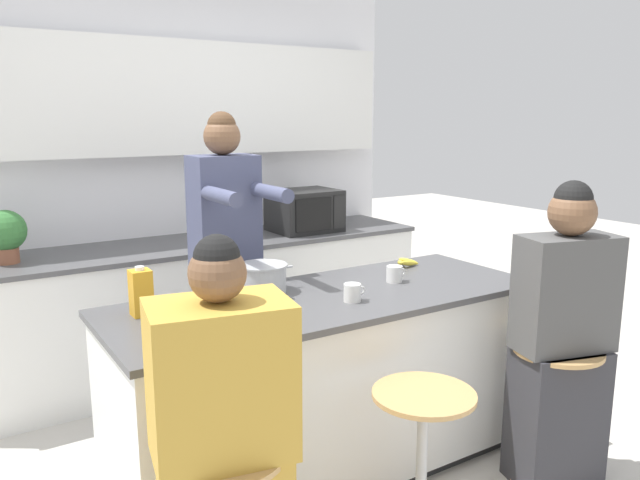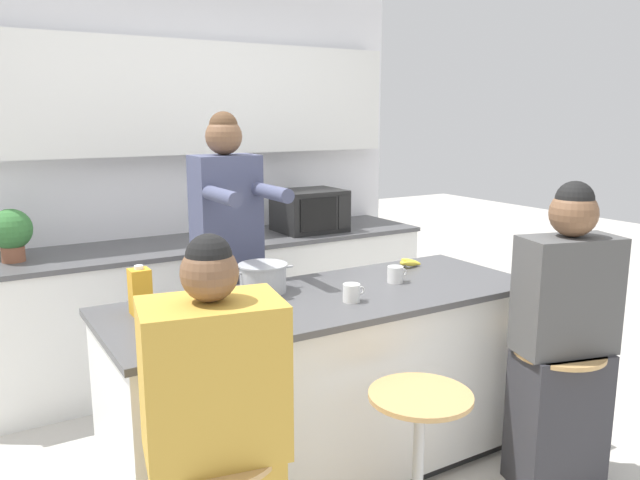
% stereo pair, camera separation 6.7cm
% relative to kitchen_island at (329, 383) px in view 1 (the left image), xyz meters
% --- Properties ---
extents(ground_plane, '(16.00, 16.00, 0.00)m').
position_rel_kitchen_island_xyz_m(ground_plane, '(0.00, 0.00, -0.45)').
color(ground_plane, beige).
extents(wall_back, '(3.30, 0.22, 2.70)m').
position_rel_kitchen_island_xyz_m(wall_back, '(0.00, 1.84, 1.09)').
color(wall_back, white).
rests_on(wall_back, ground_plane).
extents(back_counter, '(3.07, 0.69, 0.89)m').
position_rel_kitchen_island_xyz_m(back_counter, '(0.00, 1.51, -0.00)').
color(back_counter, white).
rests_on(back_counter, ground_plane).
extents(kitchen_island, '(2.08, 0.78, 0.89)m').
position_rel_kitchen_island_xyz_m(kitchen_island, '(0.00, 0.00, 0.00)').
color(kitchen_island, black).
rests_on(kitchen_island, ground_plane).
extents(bar_stool_center, '(0.40, 0.40, 0.66)m').
position_rel_kitchen_island_xyz_m(bar_stool_center, '(0.00, -0.67, -0.07)').
color(bar_stool_center, tan).
rests_on(bar_stool_center, ground_plane).
extents(bar_stool_rightmost, '(0.40, 0.40, 0.66)m').
position_rel_kitchen_island_xyz_m(bar_stool_rightmost, '(0.83, -0.65, -0.07)').
color(bar_stool_rightmost, tan).
rests_on(bar_stool_rightmost, ground_plane).
extents(person_cooking, '(0.34, 0.56, 1.73)m').
position_rel_kitchen_island_xyz_m(person_cooking, '(-0.25, 0.59, 0.43)').
color(person_cooking, '#383842').
rests_on(person_cooking, ground_plane).
extents(person_wrapped_blanket, '(0.48, 0.36, 1.37)m').
position_rel_kitchen_island_xyz_m(person_wrapped_blanket, '(-0.83, -0.66, 0.20)').
color(person_wrapped_blanket, gold).
rests_on(person_wrapped_blanket, ground_plane).
extents(person_seated_near, '(0.48, 0.36, 1.44)m').
position_rel_kitchen_island_xyz_m(person_seated_near, '(0.84, -0.66, 0.21)').
color(person_seated_near, '#333338').
rests_on(person_seated_near, ground_plane).
extents(cooking_pot, '(0.32, 0.24, 0.14)m').
position_rel_kitchen_island_xyz_m(cooking_pot, '(-0.23, 0.21, 0.51)').
color(cooking_pot, '#B7BABC').
rests_on(cooking_pot, kitchen_island).
extents(fruit_bowl, '(0.19, 0.19, 0.06)m').
position_rel_kitchen_island_xyz_m(fruit_bowl, '(-0.48, -0.24, 0.47)').
color(fruit_bowl, silver).
rests_on(fruit_bowl, kitchen_island).
extents(coffee_cup_near, '(0.11, 0.08, 0.08)m').
position_rel_kitchen_island_xyz_m(coffee_cup_near, '(0.41, 0.02, 0.48)').
color(coffee_cup_near, white).
rests_on(coffee_cup_near, kitchen_island).
extents(coffee_cup_far, '(0.11, 0.08, 0.08)m').
position_rel_kitchen_island_xyz_m(coffee_cup_far, '(0.03, -0.14, 0.48)').
color(coffee_cup_far, white).
rests_on(coffee_cup_far, kitchen_island).
extents(banana_bunch, '(0.16, 0.11, 0.05)m').
position_rel_kitchen_island_xyz_m(banana_bunch, '(0.67, 0.24, 0.46)').
color(banana_bunch, yellow).
rests_on(banana_bunch, kitchen_island).
extents(juice_carton, '(0.08, 0.08, 0.21)m').
position_rel_kitchen_island_xyz_m(juice_carton, '(-0.83, 0.17, 0.54)').
color(juice_carton, gold).
rests_on(juice_carton, kitchen_island).
extents(microwave, '(0.46, 0.39, 0.30)m').
position_rel_kitchen_island_xyz_m(microwave, '(0.75, 1.46, 0.59)').
color(microwave, black).
rests_on(microwave, back_counter).
extents(potted_plant, '(0.23, 0.23, 0.30)m').
position_rel_kitchen_island_xyz_m(potted_plant, '(-1.19, 1.51, 0.61)').
color(potted_plant, '#93563D').
rests_on(potted_plant, back_counter).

